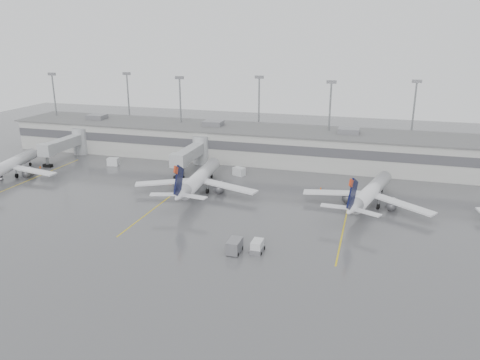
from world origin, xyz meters
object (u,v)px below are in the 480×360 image
(jet_far_left, at_px, (8,165))
(jet_mid_left, at_px, (198,179))
(jet_mid_right, at_px, (370,192))
(baggage_tug, at_px, (257,247))

(jet_far_left, relative_size, jet_mid_left, 0.93)
(jet_far_left, height_order, jet_mid_left, jet_mid_left)
(jet_far_left, distance_m, jet_mid_right, 79.65)
(baggage_tug, bearing_deg, jet_mid_right, 58.09)
(jet_mid_left, bearing_deg, jet_far_left, 178.73)
(jet_far_left, xyz_separation_m, jet_mid_left, (45.45, 2.36, 0.17))
(jet_mid_right, bearing_deg, jet_far_left, -163.40)
(jet_far_left, xyz_separation_m, jet_mid_right, (79.57, 3.64, 0.06))
(jet_mid_left, relative_size, baggage_tug, 10.10)
(jet_mid_left, bearing_deg, jet_mid_right, -2.09)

